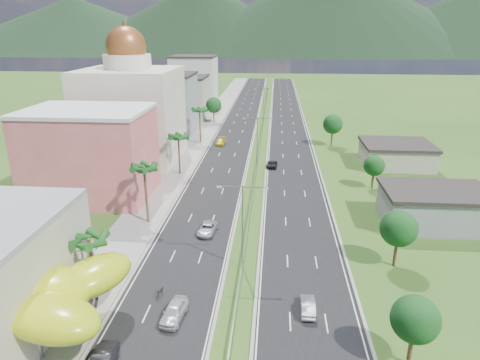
# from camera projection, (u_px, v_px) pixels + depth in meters

# --- Properties ---
(ground) EXTENTS (500.00, 500.00, 0.00)m
(ground) POSITION_uv_depth(u_px,v_px,m) (235.00, 319.00, 44.09)
(ground) COLOR #2D5119
(ground) RESTS_ON ground
(road_left) EXTENTS (11.00, 260.00, 0.04)m
(road_left) POSITION_uv_depth(u_px,v_px,m) (238.00, 127.00, 129.12)
(road_left) COLOR black
(road_left) RESTS_ON ground
(road_right) EXTENTS (11.00, 260.00, 0.04)m
(road_right) POSITION_uv_depth(u_px,v_px,m) (288.00, 128.00, 127.96)
(road_right) COLOR black
(road_right) RESTS_ON ground
(sidewalk_left) EXTENTS (7.00, 260.00, 0.12)m
(sidewalk_left) POSITION_uv_depth(u_px,v_px,m) (207.00, 126.00, 129.84)
(sidewalk_left) COLOR gray
(sidewalk_left) RESTS_ON ground
(median_guardrail) EXTENTS (0.10, 216.06, 0.76)m
(median_guardrail) POSITION_uv_depth(u_px,v_px,m) (261.00, 140.00, 111.44)
(median_guardrail) COLOR gray
(median_guardrail) RESTS_ON ground
(streetlight_median_b) EXTENTS (6.04, 0.25, 11.00)m
(streetlight_median_b) POSITION_uv_depth(u_px,v_px,m) (242.00, 218.00, 51.20)
(streetlight_median_b) COLOR gray
(streetlight_median_b) RESTS_ON ground
(streetlight_median_c) EXTENTS (6.04, 0.25, 11.00)m
(streetlight_median_c) POSITION_uv_depth(u_px,v_px,m) (257.00, 138.00, 88.74)
(streetlight_median_c) COLOR gray
(streetlight_median_c) RESTS_ON ground
(streetlight_median_d) EXTENTS (6.04, 0.25, 11.00)m
(streetlight_median_d) POSITION_uv_depth(u_px,v_px,m) (264.00, 102.00, 130.96)
(streetlight_median_d) COLOR gray
(streetlight_median_d) RESTS_ON ground
(streetlight_median_e) EXTENTS (6.04, 0.25, 11.00)m
(streetlight_median_e) POSITION_uv_depth(u_px,v_px,m) (267.00, 84.00, 173.19)
(streetlight_median_e) COLOR gray
(streetlight_median_e) RESTS_ON ground
(lime_canopy) EXTENTS (18.00, 15.00, 7.40)m
(lime_canopy) POSITION_uv_depth(u_px,v_px,m) (19.00, 291.00, 40.20)
(lime_canopy) COLOR #AEC012
(lime_canopy) RESTS_ON ground
(pink_shophouse) EXTENTS (20.00, 15.00, 15.00)m
(pink_shophouse) POSITION_uv_depth(u_px,v_px,m) (91.00, 155.00, 73.76)
(pink_shophouse) COLOR #C65D51
(pink_shophouse) RESTS_ON ground
(domed_building) EXTENTS (20.00, 20.00, 28.70)m
(domed_building) POSITION_uv_depth(u_px,v_px,m) (131.00, 109.00, 94.04)
(domed_building) COLOR beige
(domed_building) RESTS_ON ground
(midrise_grey) EXTENTS (16.00, 15.00, 16.00)m
(midrise_grey) POSITION_uv_depth(u_px,v_px,m) (165.00, 105.00, 118.55)
(midrise_grey) COLOR gray
(midrise_grey) RESTS_ON ground
(midrise_beige) EXTENTS (16.00, 15.00, 13.00)m
(midrise_beige) POSITION_uv_depth(u_px,v_px,m) (182.00, 98.00, 139.70)
(midrise_beige) COLOR #9F9883
(midrise_beige) RESTS_ON ground
(midrise_white) EXTENTS (16.00, 15.00, 18.00)m
(midrise_white) POSITION_uv_depth(u_px,v_px,m) (194.00, 82.00, 160.44)
(midrise_white) COLOR silver
(midrise_white) RESTS_ON ground
(shed_near) EXTENTS (15.00, 10.00, 5.00)m
(shed_near) POSITION_uv_depth(u_px,v_px,m) (435.00, 209.00, 64.54)
(shed_near) COLOR gray
(shed_near) RESTS_ON ground
(shed_far) EXTENTS (14.00, 12.00, 4.40)m
(shed_far) POSITION_uv_depth(u_px,v_px,m) (396.00, 155.00, 92.64)
(shed_far) COLOR #9F9883
(shed_far) RESTS_ON ground
(palm_tree_b) EXTENTS (3.60, 3.60, 8.10)m
(palm_tree_b) POSITION_uv_depth(u_px,v_px,m) (89.00, 243.00, 44.79)
(palm_tree_b) COLOR #47301C
(palm_tree_b) RESTS_ON ground
(palm_tree_c) EXTENTS (3.60, 3.60, 9.60)m
(palm_tree_c) POSITION_uv_depth(u_px,v_px,m) (144.00, 170.00, 63.07)
(palm_tree_c) COLOR #47301C
(palm_tree_c) RESTS_ON ground
(palm_tree_d) EXTENTS (3.60, 3.60, 8.60)m
(palm_tree_d) POSITION_uv_depth(u_px,v_px,m) (178.00, 138.00, 84.98)
(palm_tree_d) COLOR #47301C
(palm_tree_d) RESTS_ON ground
(palm_tree_e) EXTENTS (3.60, 3.60, 9.40)m
(palm_tree_e) POSITION_uv_depth(u_px,v_px,m) (200.00, 111.00, 108.18)
(palm_tree_e) COLOR #47301C
(palm_tree_e) RESTS_ON ground
(leafy_tree_lfar) EXTENTS (4.90, 4.90, 8.05)m
(leafy_tree_lfar) POSITION_uv_depth(u_px,v_px,m) (214.00, 105.00, 132.56)
(leafy_tree_lfar) COLOR #47301C
(leafy_tree_lfar) RESTS_ON ground
(leafy_tree_ra) EXTENTS (4.20, 4.20, 6.90)m
(leafy_tree_ra) POSITION_uv_depth(u_px,v_px,m) (415.00, 319.00, 36.55)
(leafy_tree_ra) COLOR #47301C
(leafy_tree_ra) RESTS_ON ground
(leafy_tree_rb) EXTENTS (4.55, 4.55, 7.47)m
(leafy_tree_rb) POSITION_uv_depth(u_px,v_px,m) (399.00, 229.00, 52.14)
(leafy_tree_rb) COLOR #47301C
(leafy_tree_rb) RESTS_ON ground
(leafy_tree_rc) EXTENTS (3.85, 3.85, 6.33)m
(leafy_tree_rc) POSITION_uv_depth(u_px,v_px,m) (374.00, 166.00, 78.45)
(leafy_tree_rc) COLOR #47301C
(leafy_tree_rc) RESTS_ON ground
(leafy_tree_rd) EXTENTS (4.90, 4.90, 8.05)m
(leafy_tree_rd) POSITION_uv_depth(u_px,v_px,m) (333.00, 124.00, 106.51)
(leafy_tree_rd) COLOR #47301C
(leafy_tree_rd) RESTS_ON ground
(mountain_ridge) EXTENTS (860.00, 140.00, 90.00)m
(mountain_ridge) POSITION_uv_depth(u_px,v_px,m) (329.00, 55.00, 461.72)
(mountain_ridge) COLOR black
(mountain_ridge) RESTS_ON ground
(car_white_near_left) EXTENTS (2.47, 5.00, 1.64)m
(car_white_near_left) POSITION_uv_depth(u_px,v_px,m) (174.00, 311.00, 43.83)
(car_white_near_left) COLOR silver
(car_white_near_left) RESTS_ON road_left
(car_silver_mid_left) EXTENTS (2.75, 5.09, 1.36)m
(car_silver_mid_left) POSITION_uv_depth(u_px,v_px,m) (207.00, 229.00, 62.23)
(car_silver_mid_left) COLOR #AFB2B7
(car_silver_mid_left) RESTS_ON road_left
(car_yellow_far_left) EXTENTS (2.19, 5.28, 1.53)m
(car_yellow_far_left) POSITION_uv_depth(u_px,v_px,m) (221.00, 141.00, 109.41)
(car_yellow_far_left) COLOR gold
(car_yellow_far_left) RESTS_ON road_left
(car_silver_right) EXTENTS (1.54, 4.22, 1.38)m
(car_silver_right) POSITION_uv_depth(u_px,v_px,m) (308.00, 306.00, 44.93)
(car_silver_right) COLOR #9A9DA1
(car_silver_right) RESTS_ON road_right
(car_dark_far_right) EXTENTS (2.51, 4.78, 1.28)m
(car_dark_far_right) POSITION_uv_depth(u_px,v_px,m) (272.00, 164.00, 91.81)
(car_dark_far_right) COLOR black
(car_dark_far_right) RESTS_ON road_right
(motorcycle) EXTENTS (0.78, 2.18, 1.37)m
(motorcycle) POSITION_uv_depth(u_px,v_px,m) (160.00, 291.00, 47.53)
(motorcycle) COLOR black
(motorcycle) RESTS_ON road_left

